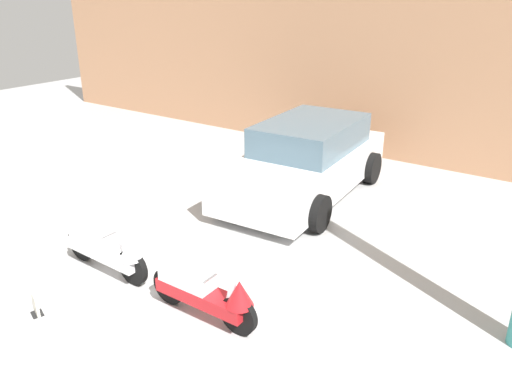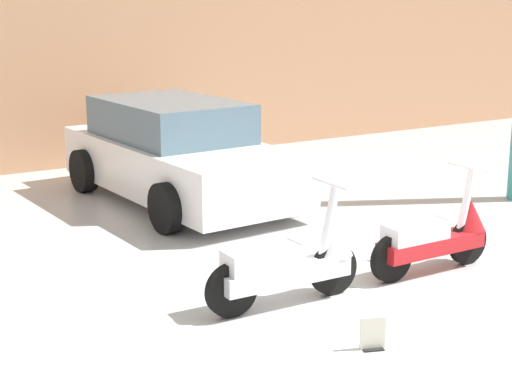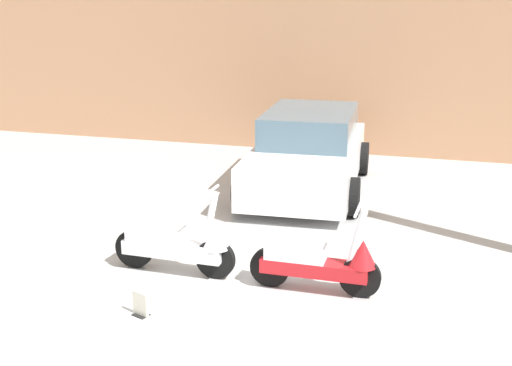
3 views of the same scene
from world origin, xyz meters
name	(u,v)px [view 1 (image 1 of 3)]	position (x,y,z in m)	size (l,w,h in m)	color
ground_plane	(105,312)	(0.00, 0.00, 0.00)	(28.00, 28.00, 0.00)	#B2B2B2
wall_back	(368,61)	(0.00, 7.27, 2.05)	(19.60, 0.12, 4.09)	tan
scooter_front_left	(108,247)	(-0.63, 0.62, 0.38)	(1.52, 0.55, 1.06)	black
scooter_front_right	(206,291)	(1.06, 0.58, 0.36)	(1.46, 0.53, 1.02)	black
car_rear_left	(306,160)	(0.12, 4.47, 0.63)	(2.07, 3.99, 1.32)	white
placard_near_left_scooter	(36,306)	(-0.61, -0.47, 0.11)	(0.20, 0.17, 0.26)	black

